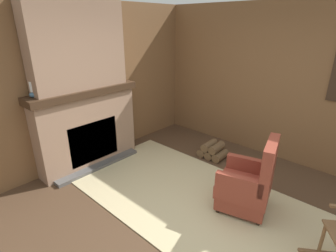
% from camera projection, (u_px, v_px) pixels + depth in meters
% --- Properties ---
extents(ground_plane, '(14.00, 14.00, 0.00)m').
position_uv_depth(ground_plane, '(193.00, 224.00, 3.24)').
color(ground_plane, '#4C3523').
extents(wood_panel_wall_left, '(0.06, 5.48, 2.67)m').
position_uv_depth(wood_panel_wall_left, '(76.00, 87.00, 4.30)').
color(wood_panel_wall_left, brown).
rests_on(wood_panel_wall_left, ground).
extents(wood_panel_wall_back, '(5.48, 0.09, 2.67)m').
position_uv_depth(wood_panel_wall_back, '(286.00, 85.00, 4.42)').
color(wood_panel_wall_back, brown).
rests_on(wood_panel_wall_back, ground).
extents(fireplace_hearth, '(0.56, 1.81, 1.34)m').
position_uv_depth(fireplace_hearth, '(88.00, 128.00, 4.41)').
color(fireplace_hearth, '#9E7A60').
rests_on(fireplace_hearth, ground).
extents(chimney_breast, '(0.31, 1.51, 1.31)m').
position_uv_depth(chimney_breast, '(78.00, 46.00, 3.93)').
color(chimney_breast, '#9E7A60').
rests_on(chimney_breast, fireplace_hearth).
extents(area_rug, '(3.97, 1.93, 0.01)m').
position_uv_depth(area_rug, '(199.00, 202.00, 3.63)').
color(area_rug, '#C6B789').
rests_on(area_rug, ground).
extents(armchair, '(0.77, 0.75, 1.03)m').
position_uv_depth(armchair, '(248.00, 185.00, 3.37)').
color(armchair, brown).
rests_on(armchair, ground).
extents(firewood_stack, '(0.48, 0.38, 0.29)m').
position_uv_depth(firewood_stack, '(213.00, 151.00, 4.81)').
color(firewood_stack, brown).
rests_on(firewood_stack, ground).
extents(oil_lamp_vase, '(0.10, 0.10, 0.22)m').
position_uv_depth(oil_lamp_vase, '(32.00, 92.00, 3.65)').
color(oil_lamp_vase, '#47708E').
rests_on(oil_lamp_vase, fireplace_hearth).
extents(storage_case, '(0.16, 0.27, 0.12)m').
position_uv_depth(storage_case, '(104.00, 80.00, 4.46)').
color(storage_case, gray).
rests_on(storage_case, fireplace_hearth).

